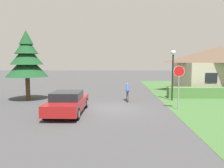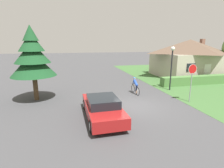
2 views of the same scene
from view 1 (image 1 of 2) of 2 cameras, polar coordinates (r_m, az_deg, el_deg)
ground_plane at (r=14.69m, az=-0.21°, el=-6.48°), size 140.00×140.00×0.00m
cottage_house at (r=26.05m, az=26.25°, el=3.79°), size 8.96×7.47×4.92m
sedan_left_lane at (r=13.57m, az=-11.49°, el=-4.75°), size 2.01×4.78×1.35m
cyclist at (r=17.52m, az=4.05°, el=-2.21°), size 0.44×1.80×1.45m
stop_sign at (r=14.87m, az=17.06°, el=1.33°), size 0.71×0.07×2.88m
street_lamp at (r=18.22m, az=15.62°, el=5.04°), size 0.38×0.38×4.16m
conifer_tall_near at (r=19.19m, az=-21.37°, el=6.10°), size 3.34×3.34×5.70m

